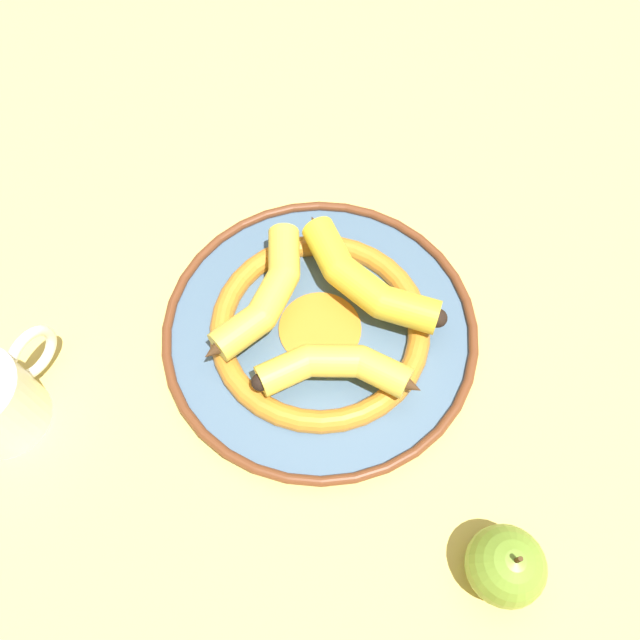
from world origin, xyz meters
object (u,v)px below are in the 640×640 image
(decorative_bowl, at_px, (320,330))
(banana_a, at_px, (362,279))
(banana_c, at_px, (265,296))
(apple, at_px, (505,566))
(banana_b, at_px, (337,368))

(decorative_bowl, distance_m, banana_a, 0.07)
(banana_c, bearing_deg, apple, -116.58)
(banana_b, height_order, apple, apple)
(banana_a, distance_m, banana_c, 0.10)
(banana_a, relative_size, banana_b, 0.89)
(banana_c, height_order, apple, apple)
(banana_a, bearing_deg, banana_b, -62.55)
(banana_a, xyz_separation_m, apple, (-0.11, 0.28, -0.02))
(apple, bearing_deg, decorative_bowl, -56.62)
(banana_a, bearing_deg, banana_c, -126.42)
(banana_b, bearing_deg, banana_a, -104.42)
(decorative_bowl, bearing_deg, banana_b, 105.40)
(decorative_bowl, height_order, banana_a, banana_a)
(decorative_bowl, bearing_deg, banana_c, -21.57)
(decorative_bowl, height_order, apple, apple)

